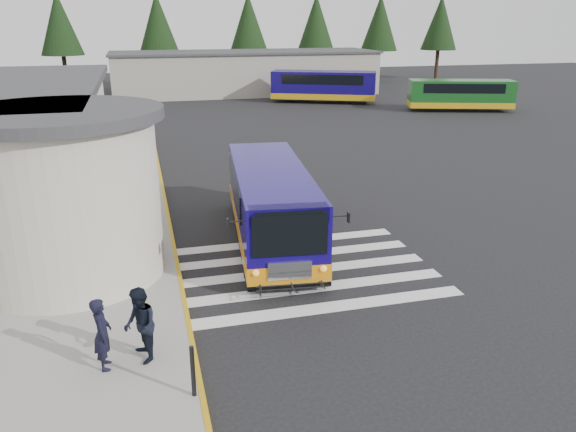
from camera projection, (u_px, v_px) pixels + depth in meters
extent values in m
plane|color=black|center=(307.00, 259.00, 17.85)|extent=(140.00, 140.00, 0.00)
cube|color=gray|center=(24.00, 239.00, 19.30)|extent=(10.00, 34.00, 0.15)
cube|color=#C39212|center=(170.00, 226.00, 20.50)|extent=(0.12, 34.00, 0.16)
cylinder|color=#B9B29C|center=(66.00, 200.00, 15.82)|extent=(5.20, 5.20, 4.50)
cylinder|color=#38383A|center=(54.00, 114.00, 15.03)|extent=(5.80, 5.80, 0.30)
cube|color=black|center=(98.00, 192.00, 20.43)|extent=(0.08, 1.20, 2.20)
cube|color=#38383A|center=(108.00, 157.00, 20.12)|extent=(1.20, 1.80, 0.12)
cube|color=silver|center=(324.00, 308.00, 14.81)|extent=(8.00, 0.55, 0.01)
cube|color=silver|center=(311.00, 288.00, 15.91)|extent=(8.00, 0.55, 0.01)
cube|color=silver|center=(299.00, 271.00, 17.00)|extent=(8.00, 0.55, 0.01)
cube|color=silver|center=(289.00, 255.00, 18.10)|extent=(8.00, 0.55, 0.01)
cube|color=silver|center=(280.00, 242.00, 19.19)|extent=(8.00, 0.55, 0.01)
cube|color=gray|center=(245.00, 73.00, 56.94)|extent=(26.00, 8.00, 4.00)
cube|color=#38383A|center=(245.00, 52.00, 56.24)|extent=(26.40, 8.40, 0.20)
cylinder|color=black|center=(66.00, 73.00, 59.95)|extent=(0.44, 0.44, 3.60)
cone|color=black|center=(59.00, 23.00, 58.29)|extent=(4.40, 4.40, 6.40)
cylinder|color=black|center=(161.00, 71.00, 62.37)|extent=(0.44, 0.44, 3.60)
cone|color=black|center=(158.00, 23.00, 60.71)|extent=(4.40, 4.40, 6.40)
cylinder|color=black|center=(249.00, 69.00, 64.79)|extent=(0.44, 0.44, 3.60)
cone|color=black|center=(248.00, 23.00, 63.13)|extent=(4.40, 4.40, 6.40)
cylinder|color=black|center=(315.00, 67.00, 66.72)|extent=(0.44, 0.44, 3.60)
cone|color=black|center=(316.00, 23.00, 65.06)|extent=(4.40, 4.40, 6.40)
cylinder|color=black|center=(378.00, 66.00, 68.65)|extent=(0.44, 0.44, 3.60)
cone|color=black|center=(380.00, 23.00, 67.00)|extent=(4.40, 4.40, 6.40)
cylinder|color=black|center=(437.00, 65.00, 70.59)|extent=(0.44, 0.44, 3.60)
cone|color=black|center=(440.00, 23.00, 68.93)|extent=(4.40, 4.40, 6.40)
cube|color=#140865|center=(271.00, 200.00, 18.85)|extent=(3.21, 8.53, 2.18)
cube|color=orange|center=(271.00, 223.00, 19.13)|extent=(3.24, 8.57, 0.52)
cube|color=black|center=(271.00, 232.00, 19.23)|extent=(3.23, 8.55, 0.20)
cube|color=black|center=(290.00, 235.00, 14.83)|extent=(2.03, 0.28, 1.16)
cube|color=silver|center=(290.00, 271.00, 15.16)|extent=(1.20, 0.19, 0.51)
cube|color=black|center=(234.00, 183.00, 19.23)|extent=(0.71, 6.08, 0.83)
cube|color=black|center=(302.00, 180.00, 19.56)|extent=(0.71, 6.08, 0.83)
cylinder|color=black|center=(248.00, 263.00, 16.45)|extent=(0.37, 0.91, 0.89)
cylinder|color=black|center=(316.00, 259.00, 16.74)|extent=(0.37, 0.91, 0.89)
cylinder|color=black|center=(237.00, 208.00, 21.29)|extent=(0.37, 0.91, 0.89)
cylinder|color=black|center=(290.00, 205.00, 21.58)|extent=(0.37, 0.91, 0.89)
cube|color=black|center=(228.00, 223.00, 14.63)|extent=(0.06, 0.17, 0.28)
cube|color=black|center=(348.00, 217.00, 15.09)|extent=(0.06, 0.17, 0.28)
imported|color=black|center=(102.00, 334.00, 11.79)|extent=(0.42, 0.61, 1.63)
imported|color=black|center=(140.00, 325.00, 12.03)|extent=(0.81, 0.95, 1.71)
cylinder|color=black|center=(193.00, 371.00, 10.97)|extent=(0.09, 0.09, 1.11)
cube|color=#100755|center=(324.00, 85.00, 50.84)|extent=(9.53, 6.20, 2.37)
cube|color=#C39212|center=(323.00, 95.00, 51.16)|extent=(9.57, 6.24, 0.52)
cube|color=black|center=(324.00, 78.00, 50.66)|extent=(7.67, 5.39, 0.83)
cube|color=#134919|center=(461.00, 93.00, 46.22)|extent=(8.66, 4.77, 2.13)
cube|color=#C39212|center=(459.00, 104.00, 46.51)|extent=(8.69, 4.81, 0.46)
cube|color=black|center=(461.00, 87.00, 46.05)|extent=(6.91, 4.25, 0.74)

